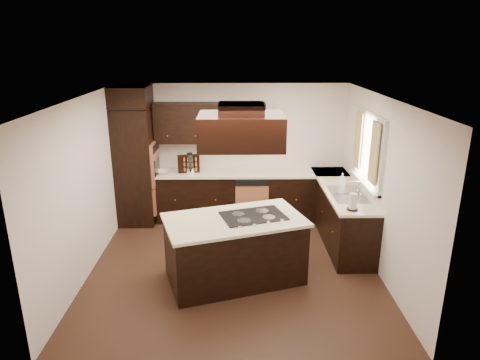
# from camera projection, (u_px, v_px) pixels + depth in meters

# --- Properties ---
(floor) EXTENTS (4.20, 4.20, 0.02)m
(floor) POSITION_uv_depth(u_px,v_px,m) (234.00, 265.00, 6.48)
(floor) COLOR #4F3120
(floor) RESTS_ON ground
(ceiling) EXTENTS (4.20, 4.20, 0.02)m
(ceiling) POSITION_uv_depth(u_px,v_px,m) (233.00, 97.00, 5.70)
(ceiling) COLOR silver
(ceiling) RESTS_ON ground
(wall_back) EXTENTS (4.20, 0.02, 2.50)m
(wall_back) POSITION_uv_depth(u_px,v_px,m) (234.00, 150.00, 8.09)
(wall_back) COLOR silver
(wall_back) RESTS_ON ground
(wall_front) EXTENTS (4.20, 0.02, 2.50)m
(wall_front) POSITION_uv_depth(u_px,v_px,m) (233.00, 258.00, 4.08)
(wall_front) COLOR silver
(wall_front) RESTS_ON ground
(wall_left) EXTENTS (0.02, 4.20, 2.50)m
(wall_left) POSITION_uv_depth(u_px,v_px,m) (85.00, 187.00, 6.06)
(wall_left) COLOR silver
(wall_left) RESTS_ON ground
(wall_right) EXTENTS (0.02, 4.20, 2.50)m
(wall_right) POSITION_uv_depth(u_px,v_px,m) (381.00, 186.00, 6.11)
(wall_right) COLOR silver
(wall_right) RESTS_ON ground
(oven_column) EXTENTS (0.65, 0.75, 2.12)m
(oven_column) POSITION_uv_depth(u_px,v_px,m) (136.00, 166.00, 7.74)
(oven_column) COLOR black
(oven_column) RESTS_ON floor
(wall_oven_face) EXTENTS (0.05, 0.62, 0.78)m
(wall_oven_face) POSITION_uv_depth(u_px,v_px,m) (155.00, 163.00, 7.73)
(wall_oven_face) COLOR #C36D47
(wall_oven_face) RESTS_ON oven_column
(base_cabinets_back) EXTENTS (2.93, 0.60, 0.88)m
(base_cabinets_back) POSITION_uv_depth(u_px,v_px,m) (236.00, 196.00, 8.05)
(base_cabinets_back) COLOR black
(base_cabinets_back) RESTS_ON floor
(base_cabinets_right) EXTENTS (0.60, 2.40, 0.88)m
(base_cabinets_right) POSITION_uv_depth(u_px,v_px,m) (340.00, 214.00, 7.21)
(base_cabinets_right) COLOR black
(base_cabinets_right) RESTS_ON floor
(countertop_back) EXTENTS (2.93, 0.63, 0.04)m
(countertop_back) POSITION_uv_depth(u_px,v_px,m) (236.00, 173.00, 7.89)
(countertop_back) COLOR #EFE9BE
(countertop_back) RESTS_ON base_cabinets_back
(countertop_right) EXTENTS (0.63, 2.40, 0.04)m
(countertop_right) POSITION_uv_depth(u_px,v_px,m) (341.00, 188.00, 7.07)
(countertop_right) COLOR #EFE9BE
(countertop_right) RESTS_ON base_cabinets_right
(upper_cabinets) EXTENTS (2.00, 0.34, 0.72)m
(upper_cabinets) POSITION_uv_depth(u_px,v_px,m) (210.00, 123.00, 7.74)
(upper_cabinets) COLOR black
(upper_cabinets) RESTS_ON wall_back
(dishwasher_front) EXTENTS (0.60, 0.05, 0.72)m
(dishwasher_front) POSITION_uv_depth(u_px,v_px,m) (252.00, 204.00, 7.78)
(dishwasher_front) COLOR #C36D47
(dishwasher_front) RESTS_ON floor
(window_frame) EXTENTS (0.06, 1.32, 1.12)m
(window_frame) POSITION_uv_depth(u_px,v_px,m) (369.00, 149.00, 6.51)
(window_frame) COLOR silver
(window_frame) RESTS_ON wall_right
(window_pane) EXTENTS (0.00, 1.20, 1.00)m
(window_pane) POSITION_uv_depth(u_px,v_px,m) (371.00, 149.00, 6.51)
(window_pane) COLOR white
(window_pane) RESTS_ON wall_right
(curtain_left) EXTENTS (0.02, 0.34, 0.90)m
(curtain_left) POSITION_uv_depth(u_px,v_px,m) (374.00, 153.00, 6.09)
(curtain_left) COLOR beige
(curtain_left) RESTS_ON wall_right
(curtain_right) EXTENTS (0.02, 0.34, 0.90)m
(curtain_right) POSITION_uv_depth(u_px,v_px,m) (358.00, 140.00, 6.89)
(curtain_right) COLOR beige
(curtain_right) RESTS_ON wall_right
(sink_rim) EXTENTS (0.52, 0.84, 0.01)m
(sink_rim) POSITION_uv_depth(u_px,v_px,m) (348.00, 194.00, 6.73)
(sink_rim) COLOR silver
(sink_rim) RESTS_ON countertop_right
(island) EXTENTS (2.02, 1.49, 0.88)m
(island) POSITION_uv_depth(u_px,v_px,m) (235.00, 250.00, 5.96)
(island) COLOR black
(island) RESTS_ON floor
(island_top) EXTENTS (2.10, 1.57, 0.04)m
(island_top) POSITION_uv_depth(u_px,v_px,m) (234.00, 220.00, 5.82)
(island_top) COLOR #EFE9BE
(island_top) RESTS_ON island
(cooktop) EXTENTS (0.99, 0.80, 0.01)m
(cooktop) POSITION_uv_depth(u_px,v_px,m) (253.00, 216.00, 5.89)
(cooktop) COLOR black
(cooktop) RESTS_ON island_top
(range_hood) EXTENTS (1.05, 0.72, 0.42)m
(range_hood) POSITION_uv_depth(u_px,v_px,m) (241.00, 131.00, 5.28)
(range_hood) COLOR black
(range_hood) RESTS_ON ceiling
(hood_duct) EXTENTS (0.55, 0.50, 0.13)m
(hood_duct) POSITION_uv_depth(u_px,v_px,m) (241.00, 109.00, 5.20)
(hood_duct) COLOR black
(hood_duct) RESTS_ON ceiling
(blender_base) EXTENTS (0.15, 0.15, 0.10)m
(blender_base) POSITION_uv_depth(u_px,v_px,m) (190.00, 171.00, 7.79)
(blender_base) COLOR silver
(blender_base) RESTS_ON countertop_back
(blender_pitcher) EXTENTS (0.13, 0.13, 0.26)m
(blender_pitcher) POSITION_uv_depth(u_px,v_px,m) (190.00, 161.00, 7.73)
(blender_pitcher) COLOR silver
(blender_pitcher) RESTS_ON blender_base
(spice_rack) EXTENTS (0.41, 0.17, 0.33)m
(spice_rack) POSITION_uv_depth(u_px,v_px,m) (189.00, 164.00, 7.82)
(spice_rack) COLOR black
(spice_rack) RESTS_ON countertop_back
(mixing_bowl) EXTENTS (0.26, 0.26, 0.06)m
(mixing_bowl) POSITION_uv_depth(u_px,v_px,m) (163.00, 172.00, 7.78)
(mixing_bowl) COLOR silver
(mixing_bowl) RESTS_ON countertop_back
(soap_bottle) EXTENTS (0.10, 0.10, 0.22)m
(soap_bottle) POSITION_uv_depth(u_px,v_px,m) (342.00, 179.00, 7.11)
(soap_bottle) COLOR silver
(soap_bottle) RESTS_ON countertop_right
(paper_towel) EXTENTS (0.14, 0.14, 0.25)m
(paper_towel) POSITION_uv_depth(u_px,v_px,m) (353.00, 202.00, 6.07)
(paper_towel) COLOR silver
(paper_towel) RESTS_ON countertop_right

